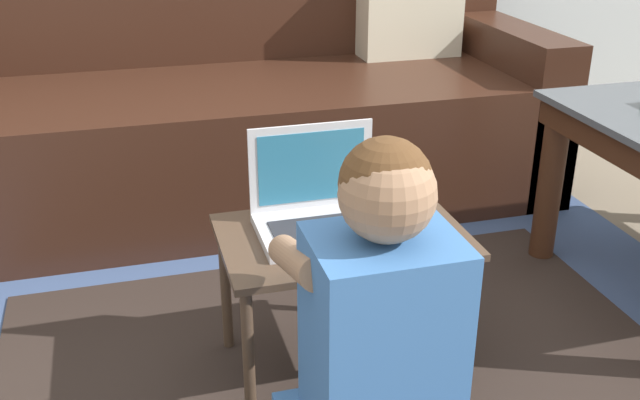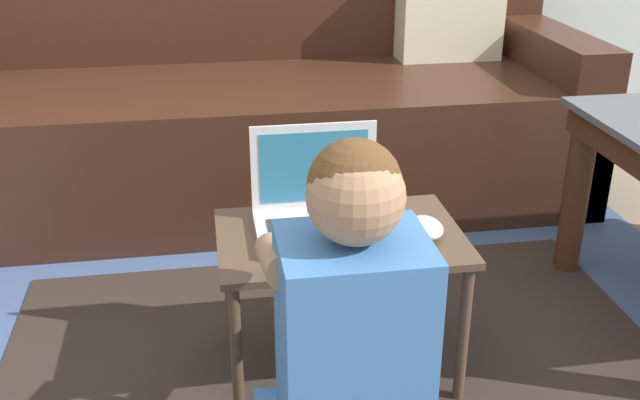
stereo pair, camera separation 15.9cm
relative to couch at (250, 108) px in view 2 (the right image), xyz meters
name	(u,v)px [view 2 (the right image)]	position (x,y,z in m)	size (l,w,h in m)	color
couch	(250,108)	(0.00, 0.00, 0.00)	(2.23, 0.81, 0.91)	#381E14
laptop_desk	(340,253)	(0.11, -1.08, 0.00)	(0.52, 0.34, 0.35)	#4C3828
laptop	(319,214)	(0.07, -1.05, 0.08)	(0.27, 0.20, 0.21)	silver
computer_mouse	(425,228)	(0.28, -1.11, 0.06)	(0.07, 0.10, 0.04)	silver
person_seated	(351,369)	(0.06, -1.47, -0.01)	(0.31, 0.40, 0.70)	#3D70B2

